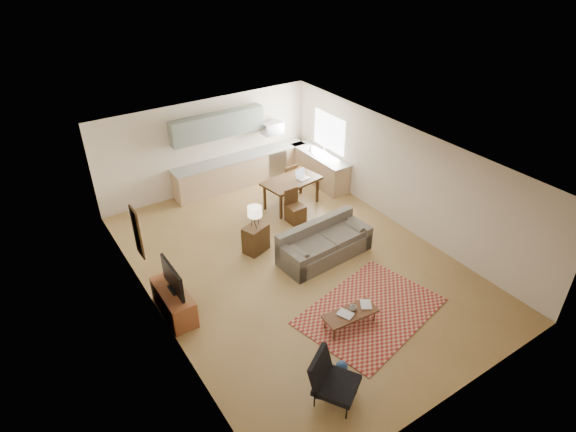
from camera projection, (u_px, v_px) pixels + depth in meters
room at (296, 214)px, 10.56m from camera, size 9.00×9.00×9.00m
kitchen_counter_back at (242, 170)px, 14.42m from camera, size 4.26×0.64×0.92m
kitchen_counter_right at (320, 168)px, 14.53m from camera, size 0.64×2.26×0.92m
kitchen_range at (273, 162)px, 14.94m from camera, size 0.62×0.62×0.90m
kitchen_microwave at (272, 128)px, 14.37m from camera, size 0.62×0.40×0.35m
upper_cabinets at (218, 125)px, 13.46m from camera, size 2.80×0.34×0.70m
window_right at (329, 132)px, 14.10m from camera, size 0.02×1.40×1.05m
wall_art_left at (137, 232)px, 9.59m from camera, size 0.06×0.42×1.10m
triptych at (203, 134)px, 13.47m from camera, size 1.70×0.04×0.50m
rug at (370, 311)px, 9.88m from camera, size 3.21×2.55×0.02m
sofa at (325, 242)px, 11.29m from camera, size 2.42×1.19×0.82m
coffee_table at (350, 319)px, 9.47m from camera, size 1.14×0.52×0.33m
book_a at (343, 318)px, 9.25m from camera, size 0.44×0.46×0.03m
book_b at (361, 304)px, 9.57m from camera, size 0.48×0.49×0.02m
vase at (353, 307)px, 9.41m from camera, size 0.22×0.22×0.17m
armchair at (337, 382)px, 7.85m from camera, size 1.07×1.07×0.89m
tv_credenza at (174, 302)px, 9.70m from camera, size 0.50×1.29×0.60m
tv at (173, 278)px, 9.41m from camera, size 0.10×0.99×0.60m
console_table at (256, 239)px, 11.53m from camera, size 0.69×0.57×0.69m
table_lamp at (255, 217)px, 11.20m from camera, size 0.44×0.44×0.56m
dining_table at (291, 193)px, 13.34m from camera, size 1.70×1.13×0.80m
dining_chair_near at (296, 206)px, 12.61m from camera, size 0.46×0.48×0.91m
dining_chair_far at (288, 178)px, 14.02m from camera, size 0.46×0.48×0.90m
laptop at (303, 174)px, 13.14m from camera, size 0.38×0.31×0.25m
soap_bottle at (311, 148)px, 14.42m from camera, size 0.10×0.11×0.19m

